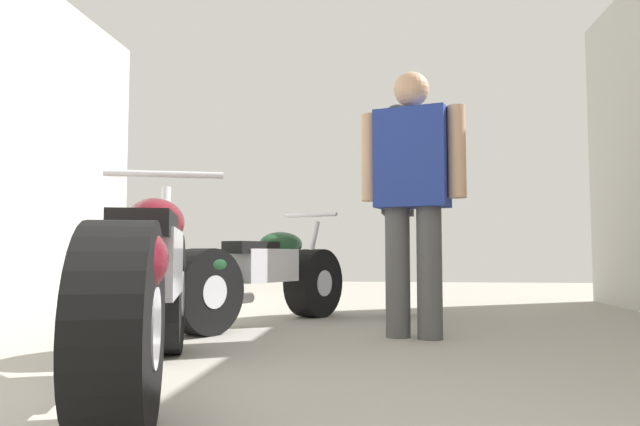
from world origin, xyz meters
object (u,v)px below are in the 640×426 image
motorcycle_maroon_cruiser (147,285)px  mechanic_with_helmet (398,188)px  mechanic_in_blue (412,186)px  motorcycle_black_naked (262,277)px

motorcycle_maroon_cruiser → mechanic_with_helmet: mechanic_with_helmet is taller
mechanic_in_blue → mechanic_with_helmet: mechanic_with_helmet is taller
motorcycle_black_naked → mechanic_in_blue: 1.34m
mechanic_in_blue → mechanic_with_helmet: (-0.06, 1.23, 0.12)m
motorcycle_maroon_cruiser → motorcycle_black_naked: (0.05, 1.96, -0.05)m
motorcycle_black_naked → mechanic_in_blue: (1.08, -0.52, 0.60)m
mechanic_with_helmet → motorcycle_black_naked: bearing=-145.2°
motorcycle_black_naked → mechanic_in_blue: size_ratio=1.02×
motorcycle_black_naked → motorcycle_maroon_cruiser: bearing=-91.5°
mechanic_with_helmet → mechanic_in_blue: bearing=-87.2°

